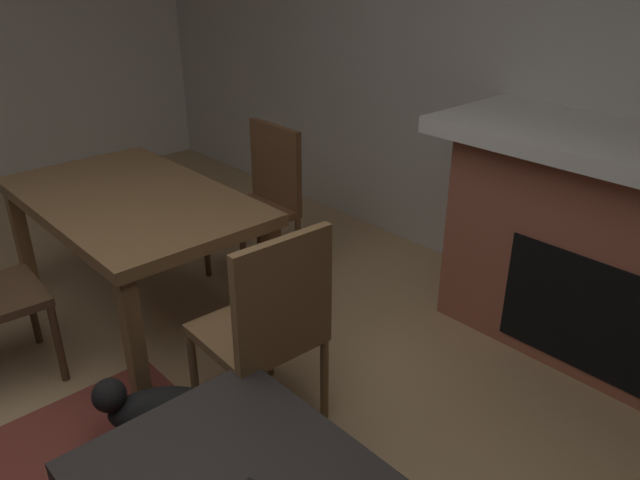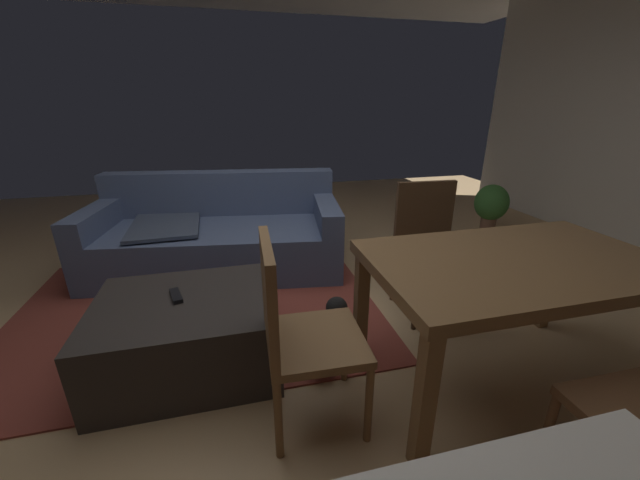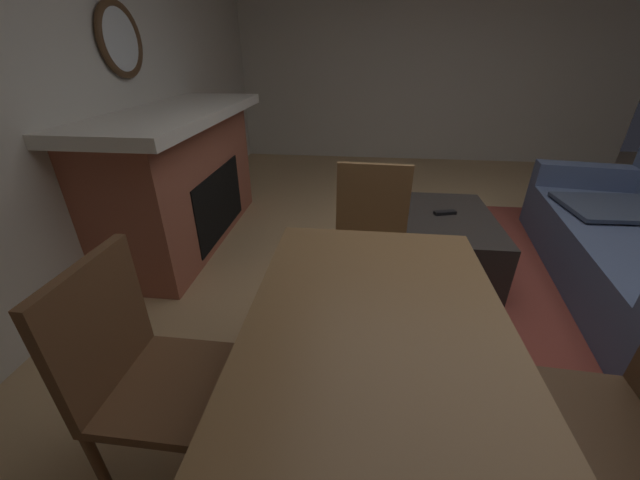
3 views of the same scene
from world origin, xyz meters
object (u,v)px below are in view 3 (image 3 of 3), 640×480
Objects in this scene: ottoman_coffee_table at (436,242)px; tv_remote at (445,213)px; dining_chair_west at (370,235)px; round_wall_mirror at (120,40)px; fireplace at (184,177)px; small_dog at (437,316)px; dining_table at (377,358)px; dining_chair_south at (141,365)px.

tv_remote reaches higher than ottoman_coffee_table.
dining_chair_west is (0.53, -0.52, 0.31)m from ottoman_coffee_table.
dining_chair_west is (0.81, 1.83, -1.05)m from round_wall_mirror.
fireplace is 2.26m from small_dog.
tv_remote is at bearing 161.57° from dining_table.
round_wall_mirror reaches higher than dining_chair_south.
fireplace is at bearing -111.73° from tv_remote.
tv_remote is at bearing 84.47° from round_wall_mirror.
tv_remote is at bearing 135.74° from dining_chair_west.
round_wall_mirror reaches higher than small_dog.
ottoman_coffee_table is 1.05× the size of dining_chair_west.
fireplace is 2.10× the size of ottoman_coffee_table.
round_wall_mirror is 3.17× the size of tv_remote.
small_dog is at bearing 64.27° from round_wall_mirror.
fireplace is 2.47m from dining_table.
round_wall_mirror is 2.85m from small_dog.
dining_chair_west is (-1.12, 0.00, -0.13)m from dining_table.
dining_chair_south reaches higher than tv_remote.
fireplace is 2.12m from tv_remote.
round_wall_mirror is 2.41m from dining_chair_south.
tv_remote is 0.35× the size of small_dog.
round_wall_mirror reaches higher than dining_table.
ottoman_coffee_table is 0.81m from dining_chair_west.
ottoman_coffee_table is (0.27, 2.06, -0.35)m from fireplace.
dining_chair_south is 1.54m from small_dog.
ottoman_coffee_table is at bearing 162.36° from dining_table.
dining_table is (1.92, 1.54, 0.09)m from fireplace.
dining_chair_west reaches higher than small_dog.
small_dog is (0.27, 0.40, -0.37)m from dining_chair_west.
fireplace is 2.20× the size of dining_chair_south.
tv_remote is at bearing 169.43° from small_dog.
tv_remote is at bearing 140.67° from dining_chair_south.
dining_chair_south is at bearing 27.55° from round_wall_mirror.
ottoman_coffee_table is 0.67× the size of dining_table.
dining_chair_south is at bearing 20.46° from fireplace.
small_dog is at bearing 124.60° from dining_chair_south.
fireplace reaches higher than small_dog.
dining_table is at bearing 38.67° from fireplace.
dining_chair_south is (1.92, 1.00, -1.05)m from round_wall_mirror.
fireplace is at bearing -117.59° from dining_chair_west.
small_dog is at bearing 61.07° from fireplace.
round_wall_mirror is at bearing -90.00° from fireplace.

